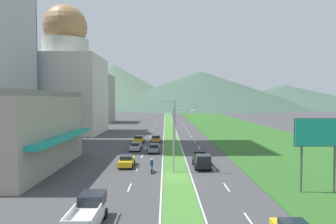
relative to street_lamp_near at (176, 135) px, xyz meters
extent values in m
plane|color=#424244|center=(-0.02, -2.55, -4.75)|extent=(600.00, 600.00, 0.00)
cube|color=#477F33|center=(-0.02, 57.45, -4.72)|extent=(3.20, 240.00, 0.06)
cube|color=#2D6023|center=(20.58, 57.45, -4.72)|extent=(24.00, 240.00, 0.06)
cube|color=silver|center=(-5.12, -14.34, -4.75)|extent=(0.16, 2.80, 0.01)
cube|color=silver|center=(-5.12, -6.14, -4.75)|extent=(0.16, 2.80, 0.01)
cube|color=silver|center=(-5.12, 2.07, -4.75)|extent=(0.16, 2.80, 0.01)
cube|color=silver|center=(-5.12, 10.27, -4.75)|extent=(0.16, 2.80, 0.01)
cube|color=silver|center=(-5.12, 18.48, -4.75)|extent=(0.16, 2.80, 0.01)
cube|color=silver|center=(-5.12, 26.69, -4.75)|extent=(0.16, 2.80, 0.01)
cube|color=silver|center=(-5.12, 34.89, -4.75)|extent=(0.16, 2.80, 0.01)
cube|color=silver|center=(-5.12, 43.10, -4.75)|extent=(0.16, 2.80, 0.01)
cube|color=silver|center=(-5.12, 51.31, -4.75)|extent=(0.16, 2.80, 0.01)
cube|color=silver|center=(-5.12, 59.51, -4.75)|extent=(0.16, 2.80, 0.01)
cube|color=silver|center=(-5.12, 67.72, -4.75)|extent=(0.16, 2.80, 0.01)
cube|color=silver|center=(-5.12, 75.93, -4.75)|extent=(0.16, 2.80, 0.01)
cube|color=silver|center=(-5.12, 84.13, -4.75)|extent=(0.16, 2.80, 0.01)
cube|color=silver|center=(-5.12, 92.34, -4.75)|extent=(0.16, 2.80, 0.01)
cube|color=silver|center=(-5.12, 100.54, -4.75)|extent=(0.16, 2.80, 0.01)
cube|color=silver|center=(5.08, -14.34, -4.75)|extent=(0.16, 2.80, 0.01)
cube|color=silver|center=(5.08, -6.14, -4.75)|extent=(0.16, 2.80, 0.01)
cube|color=silver|center=(5.08, 2.07, -4.75)|extent=(0.16, 2.80, 0.01)
cube|color=silver|center=(5.08, 10.27, -4.75)|extent=(0.16, 2.80, 0.01)
cube|color=silver|center=(5.08, 18.48, -4.75)|extent=(0.16, 2.80, 0.01)
cube|color=silver|center=(5.08, 26.69, -4.75)|extent=(0.16, 2.80, 0.01)
cube|color=silver|center=(5.08, 34.89, -4.75)|extent=(0.16, 2.80, 0.01)
cube|color=silver|center=(5.08, 43.10, -4.75)|extent=(0.16, 2.80, 0.01)
cube|color=silver|center=(5.08, 51.31, -4.75)|extent=(0.16, 2.80, 0.01)
cube|color=silver|center=(5.08, 59.51, -4.75)|extent=(0.16, 2.80, 0.01)
cube|color=silver|center=(5.08, 67.72, -4.75)|extent=(0.16, 2.80, 0.01)
cube|color=silver|center=(5.08, 75.93, -4.75)|extent=(0.16, 2.80, 0.01)
cube|color=silver|center=(5.08, 84.13, -4.75)|extent=(0.16, 2.80, 0.01)
cube|color=silver|center=(5.08, 92.34, -4.75)|extent=(0.16, 2.80, 0.01)
cube|color=silver|center=(5.08, 100.54, -4.75)|extent=(0.16, 2.80, 0.01)
cube|color=silver|center=(-1.77, 57.45, -4.75)|extent=(0.16, 240.00, 0.01)
cube|color=silver|center=(1.73, 57.45, -4.75)|extent=(0.16, 240.00, 0.01)
cube|color=teal|center=(-15.04, 1.58, -0.43)|extent=(2.82, 18.63, 0.61)
cube|color=beige|center=(-28.08, 42.19, 5.55)|extent=(18.78, 18.78, 20.60)
cylinder|color=beige|center=(-28.08, 42.19, 18.12)|extent=(11.95, 11.95, 4.55)
sphere|color=#B27F4C|center=(-28.08, 42.19, 23.81)|extent=(11.38, 11.38, 11.38)
cube|color=#9E9384|center=(-29.94, 77.91, 4.59)|extent=(14.90, 14.90, 18.68)
cone|color=#516B56|center=(-54.94, 259.82, 17.73)|extent=(162.88, 162.88, 44.97)
cone|color=#3D5647|center=(33.71, 252.41, 13.71)|extent=(210.95, 210.95, 36.93)
cone|color=#3D5647|center=(127.91, 275.16, 7.43)|extent=(194.39, 194.39, 24.36)
cylinder|color=#99999E|center=(-0.33, 0.03, -0.66)|extent=(0.18, 0.18, 8.18)
cylinder|color=#99999E|center=(0.88, -0.08, 3.27)|extent=(2.42, 0.33, 0.10)
ellipsoid|color=silver|center=(2.09, -0.20, 3.07)|extent=(0.56, 0.28, 0.20)
cylinder|color=#99999E|center=(0.79, 27.77, -0.29)|extent=(0.18, 0.18, 8.93)
cylinder|color=#99999E|center=(-0.56, 27.83, 4.03)|extent=(2.71, 0.22, 0.10)
ellipsoid|color=silver|center=(-1.91, 27.89, 3.83)|extent=(0.56, 0.28, 0.20)
cylinder|color=#4C4C51|center=(12.08, -7.93, -2.41)|extent=(0.20, 0.20, 4.69)
cylinder|color=#4C4C51|center=(15.36, -7.93, -2.41)|extent=(0.20, 0.20, 4.69)
cube|color=teal|center=(13.72, -8.03, 1.25)|extent=(4.70, 0.16, 2.62)
cube|color=#4C4C51|center=(13.72, -7.91, 1.25)|extent=(4.90, 0.08, 2.82)
cube|color=#B2B2B7|center=(-6.72, 15.82, -4.11)|extent=(1.73, 4.47, 0.63)
cube|color=black|center=(-6.72, 15.64, -3.56)|extent=(1.49, 1.97, 0.48)
cylinder|color=black|center=(-7.55, 17.21, -4.43)|extent=(0.22, 0.64, 0.64)
cylinder|color=black|center=(-5.89, 17.21, -4.43)|extent=(0.22, 0.64, 0.64)
cylinder|color=black|center=(-7.55, 14.44, -4.43)|extent=(0.22, 0.64, 0.64)
cylinder|color=black|center=(-5.89, 14.44, -4.43)|extent=(0.22, 0.64, 0.64)
cube|color=yellow|center=(-6.65, 3.26, -4.07)|extent=(1.83, 4.36, 0.72)
cube|color=black|center=(-6.65, 3.08, -3.44)|extent=(1.57, 1.92, 0.54)
cylinder|color=black|center=(-7.53, 4.61, -4.43)|extent=(0.22, 0.64, 0.64)
cylinder|color=black|center=(-5.77, 4.61, -4.43)|extent=(0.22, 0.64, 0.64)
cylinder|color=black|center=(-7.53, 1.91, -4.43)|extent=(0.22, 0.64, 0.64)
cylinder|color=black|center=(-5.77, 1.91, -4.43)|extent=(0.22, 0.64, 0.64)
cube|color=yellow|center=(-6.98, 24.87, -4.10)|extent=(1.88, 4.78, 0.67)
cube|color=black|center=(-6.98, 24.68, -3.50)|extent=(1.62, 2.10, 0.54)
cylinder|color=black|center=(-7.88, 26.35, -4.43)|extent=(0.22, 0.64, 0.64)
cylinder|color=black|center=(-6.08, 26.35, -4.43)|extent=(0.22, 0.64, 0.64)
cylinder|color=black|center=(-7.88, 23.39, -4.43)|extent=(0.22, 0.64, 0.64)
cylinder|color=black|center=(-6.08, 23.39, -4.43)|extent=(0.22, 0.64, 0.64)
cube|color=slate|center=(-3.32, 14.04, -4.11)|extent=(1.81, 4.71, 0.63)
cube|color=black|center=(-3.32, 13.85, -3.54)|extent=(1.56, 2.07, 0.52)
cylinder|color=black|center=(-4.19, 15.50, -4.43)|extent=(0.22, 0.64, 0.64)
cylinder|color=black|center=(-2.45, 15.50, -4.43)|extent=(0.22, 0.64, 0.64)
cylinder|color=black|center=(-4.19, 12.58, -4.43)|extent=(0.22, 0.64, 0.64)
cylinder|color=black|center=(-2.45, 12.58, -4.43)|extent=(0.22, 0.64, 0.64)
cube|color=#C6842D|center=(-3.36, 25.97, -4.12)|extent=(1.89, 4.56, 0.62)
cube|color=black|center=(-3.36, 25.78, -3.57)|extent=(1.63, 2.00, 0.48)
cylinder|color=black|center=(-4.27, 27.38, -4.43)|extent=(0.22, 0.64, 0.64)
cylinder|color=black|center=(-2.45, 27.38, -4.43)|extent=(0.22, 0.64, 0.64)
cylinder|color=black|center=(-4.27, 24.55, -4.43)|extent=(0.22, 0.64, 0.64)
cylinder|color=black|center=(-2.45, 24.55, -4.43)|extent=(0.22, 0.64, 0.64)
cube|color=black|center=(3.55, 2.66, -3.95)|extent=(2.00, 5.40, 0.80)
cube|color=black|center=(3.55, 1.06, -3.15)|extent=(1.84, 2.00, 0.80)
cube|color=black|center=(4.49, 3.76, -3.33)|extent=(0.10, 3.20, 0.44)
cube|color=black|center=(2.61, 3.76, -3.33)|extent=(0.10, 3.20, 0.44)
cube|color=black|center=(3.55, 5.31, -3.33)|extent=(1.84, 0.10, 0.44)
cylinder|color=black|center=(4.51, 1.04, -4.35)|extent=(0.26, 0.80, 0.80)
cylinder|color=black|center=(2.59, 1.04, -4.35)|extent=(0.26, 0.80, 0.80)
cylinder|color=black|center=(4.51, 4.28, -4.35)|extent=(0.26, 0.80, 0.80)
cylinder|color=black|center=(2.59, 4.28, -4.35)|extent=(0.26, 0.80, 0.80)
cube|color=silver|center=(-6.99, -15.55, -3.95)|extent=(2.00, 5.40, 0.80)
cube|color=black|center=(-6.99, -13.95, -3.15)|extent=(1.84, 2.00, 0.80)
cube|color=silver|center=(-7.93, -16.65, -3.33)|extent=(0.10, 3.20, 0.44)
cube|color=silver|center=(-6.05, -16.65, -3.33)|extent=(0.10, 3.20, 0.44)
cube|color=silver|center=(-6.99, -18.20, -3.33)|extent=(1.84, 0.10, 0.44)
cylinder|color=black|center=(-7.95, -13.93, -4.35)|extent=(0.26, 0.80, 0.80)
cylinder|color=black|center=(-6.03, -13.93, -4.35)|extent=(0.26, 0.80, 0.80)
cylinder|color=black|center=(-3.06, 0.78, -4.45)|extent=(0.10, 0.60, 0.60)
cylinder|color=black|center=(-3.06, -0.62, -4.45)|extent=(0.12, 0.60, 0.60)
cube|color=#0C5128|center=(-3.06, 0.08, -4.28)|extent=(0.20, 1.12, 0.25)
ellipsoid|color=#0C5128|center=(-3.06, 0.28, -3.92)|extent=(0.24, 0.44, 0.24)
cube|color=navy|center=(-3.06, -0.02, -3.55)|extent=(0.36, 0.28, 0.70)
sphere|color=silver|center=(-3.06, 0.03, -3.08)|extent=(0.26, 0.26, 0.26)
camera|label=1|loc=(-1.34, -35.94, 4.52)|focal=30.81mm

